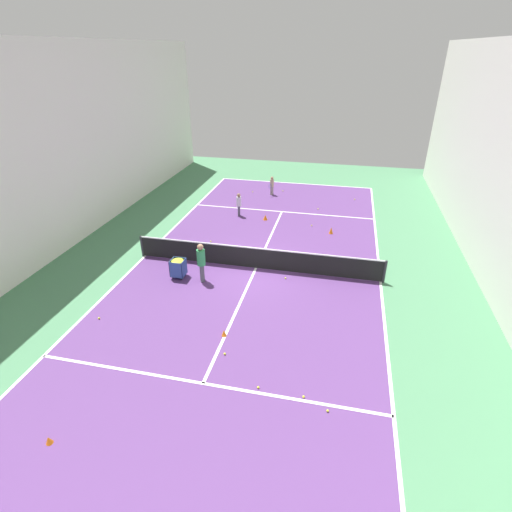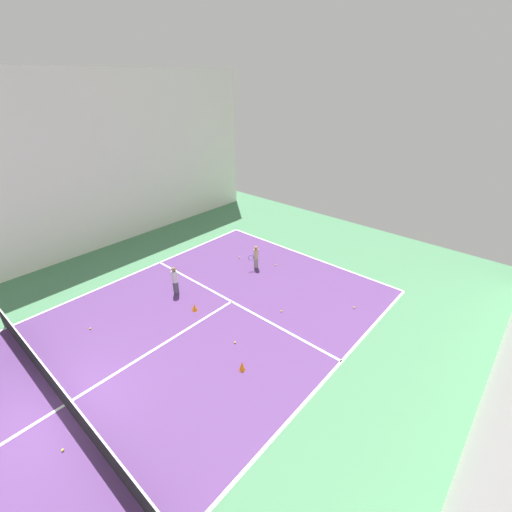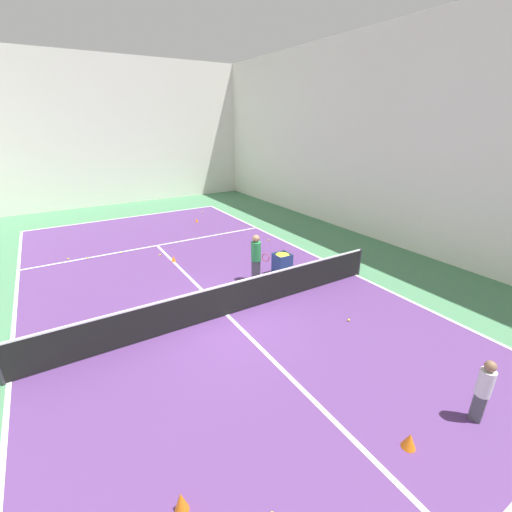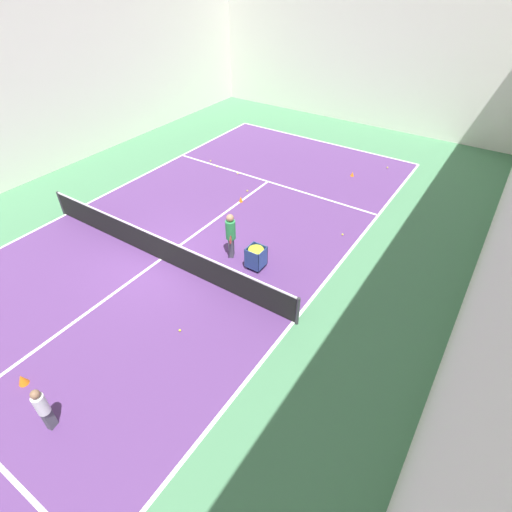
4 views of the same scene
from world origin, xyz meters
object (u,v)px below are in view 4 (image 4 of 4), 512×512
child_midcourt (42,407)px  ball_cart (256,254)px  training_cone_0 (22,380)px  coach_at_net (231,233)px  tennis_net (159,247)px  training_cone_1 (352,174)px

child_midcourt → ball_cart: (0.68, 7.11, -0.17)m
child_midcourt → training_cone_0: 1.70m
coach_at_net → child_midcourt: size_ratio=1.27×
coach_at_net → training_cone_0: (-1.20, -6.90, -0.80)m
tennis_net → ball_cart: tennis_net is taller
tennis_net → training_cone_1: (2.96, 9.45, -0.40)m
ball_cart → training_cone_0: ball_cart is taller
tennis_net → training_cone_0: tennis_net is taller
coach_at_net → training_cone_1: 8.07m
training_cone_0 → tennis_net: bearing=97.3°
training_cone_0 → child_midcourt: bearing=-9.9°
training_cone_1 → child_midcourt: bearing=-92.6°
tennis_net → ball_cart: bearing=26.0°
tennis_net → coach_at_net: (1.90, 1.50, 0.44)m
child_midcourt → training_cone_1: child_midcourt is taller
coach_at_net → training_cone_1: bearing=145.4°
ball_cart → training_cone_0: size_ratio=2.80×
tennis_net → training_cone_1: size_ratio=52.30×
coach_at_net → ball_cart: coach_at_net is taller
coach_at_net → tennis_net: bearing=-78.7°
training_cone_0 → training_cone_1: 15.03m
child_midcourt → tennis_net: bearing=9.9°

